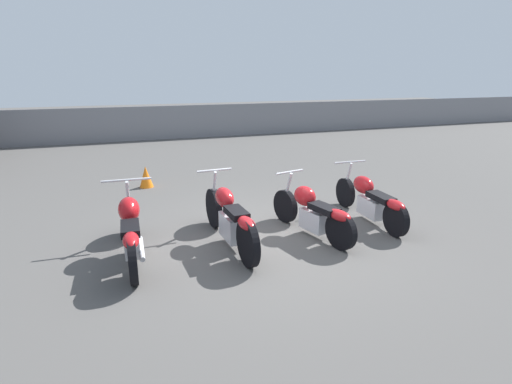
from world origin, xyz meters
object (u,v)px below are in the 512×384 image
at_px(motorcycle_slot_1, 230,218).
at_px(motorcycle_slot_3, 370,199).
at_px(motorcycle_slot_2, 313,212).
at_px(traffic_cone_near, 146,177).
at_px(motorcycle_slot_0, 131,230).

height_order(motorcycle_slot_1, motorcycle_slot_3, motorcycle_slot_1).
bearing_deg(motorcycle_slot_2, motorcycle_slot_1, 163.80).
height_order(motorcycle_slot_1, motorcycle_slot_2, motorcycle_slot_1).
bearing_deg(motorcycle_slot_1, traffic_cone_near, 100.76).
relative_size(motorcycle_slot_1, motorcycle_slot_2, 1.17).
distance_m(motorcycle_slot_0, motorcycle_slot_1, 1.44).
height_order(motorcycle_slot_3, traffic_cone_near, motorcycle_slot_3).
bearing_deg(motorcycle_slot_0, traffic_cone_near, 84.05).
bearing_deg(motorcycle_slot_2, traffic_cone_near, 107.59).
bearing_deg(motorcycle_slot_0, motorcycle_slot_3, 3.94).
distance_m(motorcycle_slot_3, traffic_cone_near, 5.07).
relative_size(motorcycle_slot_1, traffic_cone_near, 4.58).
bearing_deg(traffic_cone_near, motorcycle_slot_1, -76.57).
xyz_separation_m(motorcycle_slot_3, traffic_cone_near, (-3.54, 3.62, -0.15)).
bearing_deg(motorcycle_slot_0, motorcycle_slot_2, -0.42).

